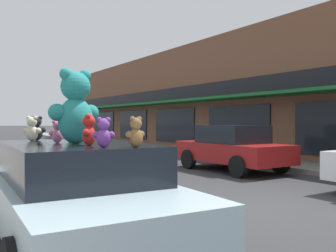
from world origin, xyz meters
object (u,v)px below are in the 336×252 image
at_px(teddy_bear_giant, 75,108).
at_px(teddy_bear_purple, 104,133).
at_px(parked_car_far_center, 232,147).
at_px(teddy_bear_pink, 57,132).
at_px(teddy_bear_red, 89,130).
at_px(plush_art_car, 75,191).
at_px(teddy_bear_cream, 32,129).
at_px(teddy_bear_green, 73,129).
at_px(teddy_bear_brown, 136,132).
at_px(teddy_bear_black, 37,129).

bearing_deg(teddy_bear_giant, teddy_bear_purple, 82.51).
bearing_deg(teddy_bear_purple, parked_car_far_center, -116.50).
xyz_separation_m(teddy_bear_pink, teddy_bear_red, (0.16, -0.78, 0.04)).
distance_m(plush_art_car, teddy_bear_cream, 1.24).
distance_m(teddy_bear_giant, teddy_bear_pink, 0.49).
height_order(teddy_bear_giant, parked_car_far_center, teddy_bear_giant).
height_order(teddy_bear_green, teddy_bear_brown, teddy_bear_brown).
distance_m(teddy_bear_brown, parked_car_far_center, 8.75).
distance_m(teddy_bear_giant, teddy_bear_black, 1.22).
relative_size(teddy_bear_purple, parked_car_far_center, 0.08).
height_order(teddy_bear_cream, teddy_bear_brown, teddy_bear_cream).
bearing_deg(parked_car_far_center, teddy_bear_pink, -148.06).
bearing_deg(parked_car_far_center, teddy_bear_cream, -152.54).
distance_m(teddy_bear_red, teddy_bear_brown, 0.66).
bearing_deg(teddy_bear_green, teddy_bear_cream, 14.04).
relative_size(teddy_bear_green, teddy_bear_red, 0.90).
bearing_deg(teddy_bear_pink, teddy_bear_giant, 114.72).
distance_m(teddy_bear_green, teddy_bear_pink, 0.85).
bearing_deg(teddy_bear_green, teddy_bear_red, 85.32).
relative_size(teddy_bear_green, teddy_bear_brown, 0.99).
xyz_separation_m(teddy_bear_pink, teddy_bear_cream, (-0.19, 0.63, 0.03)).
distance_m(plush_art_car, teddy_bear_green, 1.27).
xyz_separation_m(teddy_bear_cream, teddy_bear_brown, (0.69, -1.98, -0.01)).
distance_m(teddy_bear_purple, parked_car_far_center, 8.87).
height_order(teddy_bear_giant, teddy_bear_green, teddy_bear_giant).
bearing_deg(teddy_bear_giant, teddy_bear_pink, -78.46).
xyz_separation_m(teddy_bear_red, teddy_bear_brown, (0.34, -0.57, -0.02)).
distance_m(teddy_bear_purple, teddy_bear_red, 0.40).
xyz_separation_m(teddy_bear_purple, teddy_bear_red, (-0.03, 0.39, 0.02)).
bearing_deg(teddy_bear_giant, teddy_bear_green, -116.54).
xyz_separation_m(teddy_bear_giant, teddy_bear_cream, (-0.33, 0.98, -0.29)).
relative_size(teddy_bear_red, teddy_bear_brown, 1.10).
relative_size(teddy_bear_green, teddy_bear_black, 0.92).
bearing_deg(teddy_bear_pink, teddy_bear_red, 103.93).
bearing_deg(teddy_bear_brown, teddy_bear_purple, -40.11).
height_order(teddy_bear_brown, parked_car_far_center, teddy_bear_brown).
relative_size(plush_art_car, teddy_bear_red, 12.16).
bearing_deg(teddy_bear_red, teddy_bear_green, -157.48).
height_order(teddy_bear_pink, teddy_bear_black, teddy_bear_black).
bearing_deg(teddy_bear_cream, teddy_bear_pink, 145.88).
xyz_separation_m(plush_art_car, teddy_bear_brown, (0.33, -1.12, 0.80)).
bearing_deg(teddy_bear_giant, teddy_bear_brown, 98.84).
distance_m(teddy_bear_giant, teddy_bear_green, 1.15).
height_order(teddy_bear_pink, teddy_bear_brown, teddy_bear_brown).
distance_m(teddy_bear_purple, teddy_bear_pink, 1.19).
bearing_deg(teddy_bear_black, parked_car_far_center, -140.71).
xyz_separation_m(plush_art_car, teddy_bear_cream, (-0.37, 0.86, 0.81)).
relative_size(plush_art_car, parked_car_far_center, 1.13).
height_order(teddy_bear_green, teddy_bear_black, teddy_bear_black).
height_order(teddy_bear_purple, teddy_bear_brown, teddy_bear_brown).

